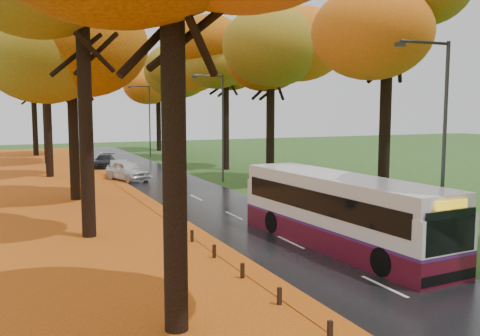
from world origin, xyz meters
TOP-DOWN VIEW (x-y plane):
  - road at (0.00, 25.00)m, footprint 6.50×90.00m
  - centre_line at (0.00, 25.00)m, footprint 0.12×90.00m
  - leaf_verge at (-9.00, 25.00)m, footprint 12.00×90.00m
  - leaf_drift at (-3.05, 25.00)m, footprint 0.90×90.00m
  - trees_left at (-7.18, 27.06)m, footprint 9.20×74.00m
  - trees_right at (7.19, 26.91)m, footprint 9.30×74.20m
  - bollard_row at (-3.70, 4.70)m, footprint 0.11×23.51m
  - streetlamp_near at (3.95, 8.00)m, footprint 2.45×0.18m
  - streetlamp_mid at (3.95, 30.00)m, footprint 2.45×0.18m
  - streetlamp_far at (3.95, 52.00)m, footprint 2.45×0.18m
  - bus at (1.46, 10.59)m, footprint 3.29×11.05m
  - car_white at (-2.22, 33.67)m, footprint 3.04×4.70m
  - car_silver at (-2.35, 36.37)m, footprint 1.94×4.05m
  - car_dark at (-2.35, 43.34)m, footprint 2.89×4.42m

SIDE VIEW (x-z plane):
  - leaf_verge at x=-9.00m, z-range 0.00..0.02m
  - road at x=0.00m, z-range 0.00..0.04m
  - leaf_drift at x=-3.05m, z-range 0.04..0.05m
  - centre_line at x=0.00m, z-range 0.04..0.05m
  - bollard_row at x=-3.70m, z-range 0.00..0.52m
  - car_dark at x=-2.35m, z-range 0.04..1.23m
  - car_silver at x=-2.35m, z-range 0.04..1.32m
  - car_white at x=-2.22m, z-range 0.04..1.53m
  - bus at x=1.46m, z-range 0.11..2.98m
  - streetlamp_near at x=3.95m, z-range 0.71..8.71m
  - streetlamp_mid at x=3.95m, z-range 0.71..8.71m
  - streetlamp_far at x=3.95m, z-range 0.71..8.71m
  - trees_left at x=-7.18m, z-range 2.59..16.48m
  - trees_right at x=7.19m, z-range 2.71..16.67m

